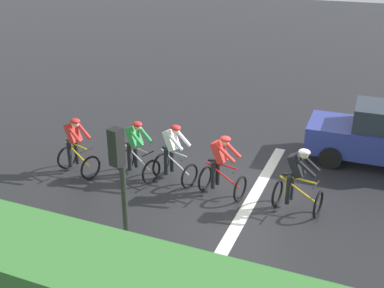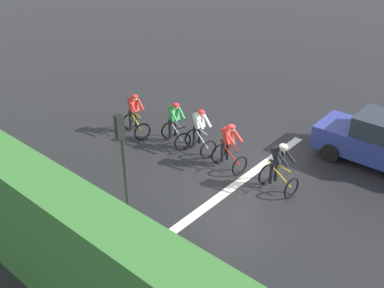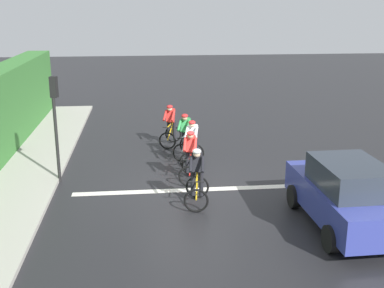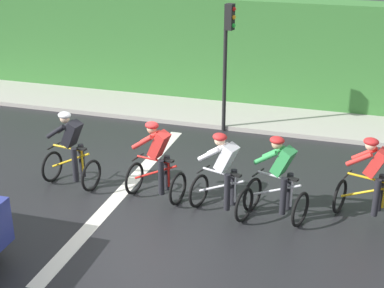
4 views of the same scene
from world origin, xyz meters
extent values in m
plane|color=black|center=(0.00, 0.00, 0.00)|extent=(80.00, 80.00, 0.00)
cube|color=#ADA89E|center=(-5.44, 2.00, 0.06)|extent=(2.80, 20.58, 0.12)
cube|color=silver|center=(0.00, -0.31, 0.00)|extent=(7.00, 0.30, 0.01)
torus|color=black|center=(-0.41, 4.07, 0.34)|extent=(0.67, 0.25, 0.68)
torus|color=black|center=(-0.12, 5.05, 0.34)|extent=(0.67, 0.25, 0.68)
cylinder|color=gold|center=(-0.26, 4.56, 0.59)|extent=(0.32, 0.96, 0.51)
cylinder|color=gold|center=(-0.18, 4.86, 0.62)|extent=(0.04, 0.04, 0.55)
cylinder|color=gold|center=(-0.28, 4.51, 0.87)|extent=(0.25, 0.70, 0.04)
cube|color=black|center=(-0.18, 4.86, 0.91)|extent=(0.16, 0.24, 0.04)
cylinder|color=black|center=(-0.38, 4.17, 0.84)|extent=(0.41, 0.15, 0.03)
cube|color=red|center=(-0.23, 4.66, 1.21)|extent=(0.40, 0.48, 0.57)
sphere|color=beige|center=(-0.28, 4.51, 1.52)|extent=(0.20, 0.20, 0.20)
ellipsoid|color=red|center=(-0.28, 4.51, 1.59)|extent=(0.31, 0.34, 0.14)
cylinder|color=black|center=(-0.09, 4.72, 0.57)|extent=(0.12, 0.12, 0.74)
cylinder|color=black|center=(-0.32, 4.79, 0.57)|extent=(0.12, 0.12, 0.74)
cylinder|color=red|center=(-0.16, 4.34, 1.26)|extent=(0.22, 0.48, 0.37)
cylinder|color=red|center=(-0.47, 4.43, 1.26)|extent=(0.22, 0.48, 0.37)
torus|color=black|center=(0.01, 2.44, 0.34)|extent=(0.66, 0.27, 0.68)
torus|color=black|center=(0.34, 3.41, 0.34)|extent=(0.66, 0.27, 0.68)
cylinder|color=silver|center=(0.18, 2.92, 0.59)|extent=(0.36, 0.95, 0.51)
cylinder|color=silver|center=(0.27, 3.21, 0.62)|extent=(0.04, 0.04, 0.55)
cylinder|color=silver|center=(0.16, 2.88, 0.87)|extent=(0.27, 0.69, 0.04)
cube|color=black|center=(0.27, 3.21, 0.91)|extent=(0.17, 0.24, 0.04)
cylinder|color=black|center=(0.05, 2.54, 0.84)|extent=(0.41, 0.16, 0.03)
cube|color=green|center=(0.21, 3.02, 1.21)|extent=(0.42, 0.48, 0.57)
sphere|color=tan|center=(0.16, 2.88, 1.52)|extent=(0.20, 0.20, 0.20)
ellipsoid|color=red|center=(0.16, 2.88, 1.59)|extent=(0.32, 0.34, 0.14)
cylinder|color=black|center=(0.35, 3.08, 0.57)|extent=(0.12, 0.12, 0.74)
cylinder|color=black|center=(0.13, 3.16, 0.57)|extent=(0.12, 0.12, 0.74)
cylinder|color=green|center=(0.27, 2.70, 1.26)|extent=(0.24, 0.48, 0.37)
cylinder|color=green|center=(-0.03, 2.80, 1.26)|extent=(0.24, 0.48, 0.37)
torus|color=black|center=(0.18, 1.40, 0.34)|extent=(0.67, 0.25, 0.68)
torus|color=black|center=(0.48, 2.37, 0.34)|extent=(0.67, 0.25, 0.68)
cylinder|color=silver|center=(0.33, 1.89, 0.59)|extent=(0.33, 0.96, 0.51)
cylinder|color=silver|center=(0.42, 2.18, 0.62)|extent=(0.04, 0.04, 0.55)
cylinder|color=silver|center=(0.31, 1.84, 0.87)|extent=(0.25, 0.70, 0.04)
cube|color=black|center=(0.42, 2.18, 0.91)|extent=(0.16, 0.24, 0.04)
cylinder|color=black|center=(0.21, 1.50, 0.84)|extent=(0.41, 0.15, 0.03)
cube|color=white|center=(0.36, 1.98, 1.21)|extent=(0.41, 0.48, 0.57)
sphere|color=beige|center=(0.31, 1.84, 1.52)|extent=(0.20, 0.20, 0.20)
ellipsoid|color=red|center=(0.31, 1.84, 1.59)|extent=(0.31, 0.34, 0.14)
cylinder|color=black|center=(0.50, 2.05, 0.57)|extent=(0.12, 0.12, 0.74)
cylinder|color=black|center=(0.27, 2.12, 0.57)|extent=(0.12, 0.12, 0.74)
cylinder|color=white|center=(0.43, 1.66, 1.26)|extent=(0.22, 0.48, 0.37)
cylinder|color=white|center=(0.12, 1.76, 1.26)|extent=(0.22, 0.48, 0.37)
torus|color=black|center=(0.03, -0.03, 0.34)|extent=(0.68, 0.18, 0.68)
torus|color=black|center=(0.21, 0.97, 0.34)|extent=(0.68, 0.18, 0.68)
cylinder|color=red|center=(0.12, 0.47, 0.59)|extent=(0.22, 0.98, 0.51)
cylinder|color=red|center=(0.18, 0.77, 0.62)|extent=(0.04, 0.04, 0.55)
cylinder|color=red|center=(0.11, 0.42, 0.87)|extent=(0.17, 0.71, 0.04)
cube|color=black|center=(0.18, 0.77, 0.91)|extent=(0.14, 0.23, 0.04)
cylinder|color=black|center=(0.05, 0.07, 0.84)|extent=(0.42, 0.10, 0.03)
cube|color=red|center=(0.14, 0.57, 1.21)|extent=(0.37, 0.46, 0.57)
sphere|color=tan|center=(0.11, 0.42, 1.52)|extent=(0.20, 0.20, 0.20)
ellipsoid|color=red|center=(0.11, 0.42, 1.59)|extent=(0.29, 0.32, 0.14)
cylinder|color=black|center=(0.28, 0.65, 0.57)|extent=(0.12, 0.12, 0.74)
cylinder|color=black|center=(0.04, 0.69, 0.57)|extent=(0.12, 0.12, 0.74)
cylinder|color=red|center=(0.25, 0.26, 1.26)|extent=(0.17, 0.49, 0.37)
cylinder|color=red|center=(-0.07, 0.32, 1.26)|extent=(0.17, 0.49, 0.37)
torus|color=black|center=(0.03, -1.95, 0.34)|extent=(0.68, 0.16, 0.68)
torus|color=black|center=(0.18, -0.94, 0.34)|extent=(0.68, 0.16, 0.68)
cylinder|color=gold|center=(0.10, -1.45, 0.59)|extent=(0.19, 0.98, 0.51)
cylinder|color=gold|center=(0.15, -1.15, 0.62)|extent=(0.04, 0.04, 0.55)
cylinder|color=gold|center=(0.09, -1.50, 0.87)|extent=(0.15, 0.71, 0.04)
cube|color=black|center=(0.15, -1.15, 0.91)|extent=(0.13, 0.23, 0.04)
cylinder|color=black|center=(0.04, -1.85, 0.84)|extent=(0.42, 0.09, 0.03)
cube|color=black|center=(0.12, -1.35, 1.21)|extent=(0.36, 0.45, 0.57)
sphere|color=beige|center=(0.09, -1.50, 1.52)|extent=(0.20, 0.20, 0.20)
ellipsoid|color=silver|center=(0.09, -1.50, 1.59)|extent=(0.28, 0.31, 0.14)
cylinder|color=black|center=(0.25, -1.26, 0.57)|extent=(0.12, 0.12, 0.74)
cylinder|color=black|center=(0.01, -1.23, 0.57)|extent=(0.12, 0.12, 0.74)
cylinder|color=black|center=(0.23, -1.65, 1.26)|extent=(0.16, 0.49, 0.37)
cylinder|color=black|center=(-0.09, -1.61, 1.26)|extent=(0.16, 0.49, 0.37)
cube|color=navy|center=(3.62, -3.14, 0.70)|extent=(1.79, 4.14, 0.80)
cube|color=#262D38|center=(3.63, -3.39, 1.43)|extent=(1.54, 2.16, 0.66)
cylinder|color=black|center=(2.76, -1.89, 0.32)|extent=(0.23, 0.64, 0.64)
cylinder|color=black|center=(4.43, -1.85, 0.32)|extent=(0.23, 0.64, 0.64)
cylinder|color=black|center=(2.81, -4.43, 0.32)|extent=(0.23, 0.64, 0.64)
cube|color=#EAEACC|center=(3.07, -1.14, 0.80)|extent=(0.28, 0.09, 0.16)
cube|color=#EAEACC|center=(4.09, -1.12, 0.80)|extent=(0.28, 0.09, 0.16)
cylinder|color=black|center=(-4.02, 0.84, 1.35)|extent=(0.10, 0.10, 2.70)
cube|color=black|center=(-4.00, 0.94, 3.02)|extent=(0.24, 0.24, 0.64)
sphere|color=red|center=(-3.97, 1.04, 3.22)|extent=(0.11, 0.11, 0.11)
sphere|color=orange|center=(-3.97, 1.04, 3.02)|extent=(0.11, 0.11, 0.11)
sphere|color=green|center=(-3.97, 1.04, 2.82)|extent=(0.11, 0.11, 0.11)
camera|label=1|loc=(-9.94, -2.83, 6.19)|focal=44.16mm
camera|label=2|loc=(-10.41, -7.00, 8.24)|focal=42.38mm
camera|label=3|loc=(-1.36, -13.91, 5.42)|focal=45.11mm
camera|label=4|loc=(9.76, 4.22, 5.49)|focal=53.16mm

